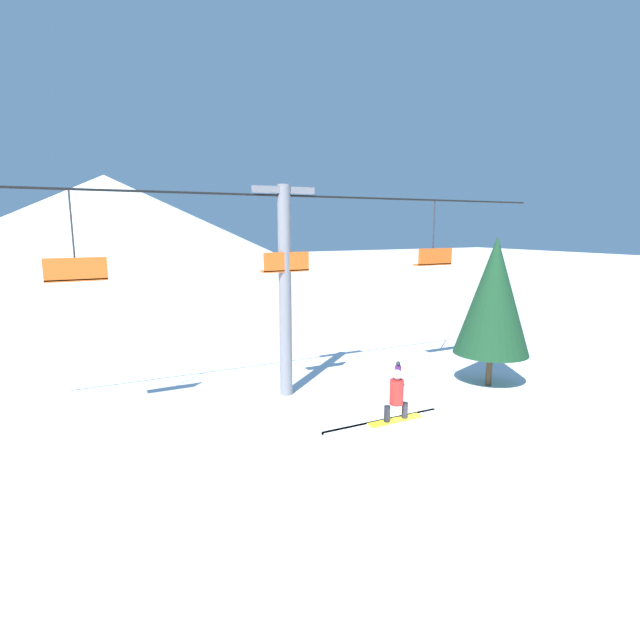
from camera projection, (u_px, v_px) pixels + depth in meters
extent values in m
plane|color=white|center=(454.00, 518.00, 11.25)|extent=(220.00, 220.00, 0.00)
cone|color=silver|center=(107.00, 221.00, 81.70)|extent=(63.19, 63.19, 14.66)
cube|color=white|center=(428.00, 499.00, 10.02)|extent=(3.04, 3.46, 2.16)
cube|color=silver|center=(382.00, 421.00, 11.30)|extent=(3.04, 0.10, 0.06)
cube|color=yellow|center=(396.00, 420.00, 11.24)|extent=(1.38, 0.26, 0.03)
cylinder|color=black|center=(387.00, 414.00, 11.09)|extent=(0.14, 0.14, 0.37)
cylinder|color=black|center=(405.00, 410.00, 11.31)|extent=(0.14, 0.14, 0.37)
cylinder|color=red|center=(397.00, 392.00, 11.11)|extent=(0.31, 0.31, 0.57)
sphere|color=#B2B2B7|center=(397.00, 375.00, 11.04)|extent=(0.23, 0.23, 0.23)
cylinder|color=slate|center=(285.00, 293.00, 18.84)|extent=(0.48, 0.48, 7.99)
cube|color=slate|center=(284.00, 190.00, 18.14)|extent=(2.40, 0.24, 0.24)
cylinder|color=black|center=(284.00, 196.00, 18.18)|extent=(24.88, 0.08, 0.08)
cylinder|color=#28282D|center=(73.00, 235.00, 15.24)|extent=(0.06, 0.06, 2.74)
cube|color=#E05619|center=(77.00, 280.00, 15.49)|extent=(1.80, 0.44, 0.08)
cube|color=#E05619|center=(76.00, 269.00, 15.27)|extent=(1.80, 0.08, 0.70)
cylinder|color=#28282D|center=(284.00, 234.00, 18.43)|extent=(0.06, 0.06, 2.74)
cube|color=#E05619|center=(285.00, 271.00, 18.69)|extent=(1.80, 0.44, 0.08)
cube|color=#E05619|center=(287.00, 262.00, 18.47)|extent=(1.80, 0.08, 0.70)
cylinder|color=#28282D|center=(434.00, 233.00, 21.63)|extent=(0.06, 0.06, 2.74)
cube|color=#E05619|center=(432.00, 264.00, 21.88)|extent=(1.80, 0.44, 0.08)
cube|color=#E05619|center=(435.00, 256.00, 21.66)|extent=(1.80, 0.08, 0.70)
cylinder|color=#4C3823|center=(489.00, 369.00, 20.54)|extent=(0.25, 0.25, 1.36)
cone|color=#14381E|center=(494.00, 296.00, 19.98)|extent=(3.00, 3.00, 4.76)
cylinder|color=black|center=(398.00, 386.00, 19.90)|extent=(0.17, 0.17, 0.45)
cylinder|color=#471956|center=(398.00, 373.00, 19.80)|extent=(0.24, 0.24, 0.60)
sphere|color=#232328|center=(398.00, 364.00, 19.73)|extent=(0.18, 0.18, 0.18)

